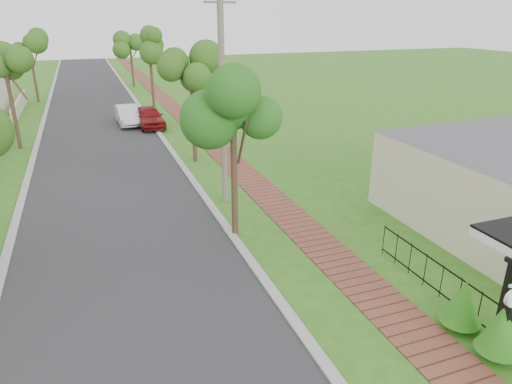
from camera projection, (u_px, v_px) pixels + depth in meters
ground at (300, 376)px, 9.90m from camera, size 160.00×160.00×0.00m
road at (103, 150)px, 26.36m from camera, size 7.00×120.00×0.02m
kerb_right at (166, 144)px, 27.55m from camera, size 0.30×120.00×0.10m
kerb_left at (34, 156)px, 25.17m from camera, size 0.30×120.00×0.10m
sidewalk at (208, 140)px, 28.40m from camera, size 1.50×120.00×0.03m
porch_post at (507, 314)px, 10.11m from camera, size 0.48×0.48×2.52m
picket_fence at (480, 308)px, 11.31m from camera, size 0.03×8.02×1.00m
street_trees at (91, 58)px, 30.71m from camera, size 10.70×37.65×5.89m
parked_car_red at (149, 117)px, 31.37m from camera, size 1.80×4.19×1.41m
parked_car_white at (128, 115)px, 32.10m from camera, size 1.51×4.05×1.32m
near_tree at (233, 115)px, 14.70m from camera, size 2.10×2.10×5.39m
utility_pole at (223, 103)px, 17.55m from camera, size 1.20×0.24×8.12m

